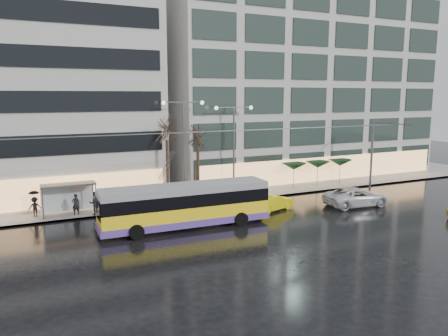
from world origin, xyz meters
TOP-DOWN VIEW (x-y plane):
  - ground at (0.00, 0.00)m, footprint 140.00×140.00m
  - sidewalk at (2.00, 14.00)m, footprint 80.00×10.00m
  - kerb at (2.00, 9.05)m, footprint 80.00×0.10m
  - building_right at (19.00, 19.00)m, footprint 32.00×14.00m
  - trolleybus at (-0.60, 3.53)m, footprint 12.59×5.06m
  - catenary at (1.00, 7.94)m, footprint 42.24×5.12m
  - bus_shelter at (-8.38, 10.69)m, footprint 4.20×1.60m
  - street_lamp_near at (2.00, 10.80)m, footprint 3.96×0.36m
  - street_lamp_far at (7.00, 10.80)m, footprint 3.96×0.36m
  - tree_a at (0.50, 11.00)m, footprint 3.20×3.20m
  - tree_b at (3.50, 11.20)m, footprint 3.20×3.20m
  - parasol_a at (14.00, 11.00)m, footprint 2.50×2.50m
  - parasol_b at (17.00, 11.00)m, footprint 2.50×2.50m
  - parasol_c at (20.00, 11.00)m, footprint 2.50×2.50m
  - taxi_b at (7.72, 4.93)m, footprint 4.49×2.68m
  - sedan_silver at (15.24, 3.10)m, footprint 6.06×3.24m
  - pedestrian_a at (-7.54, 10.10)m, footprint 1.15×1.17m
  - pedestrian_b at (-6.12, 9.44)m, footprint 0.95×0.75m
  - pedestrian_c at (-10.54, 10.91)m, footprint 1.07×0.89m

SIDE VIEW (x-z plane):
  - ground at x=0.00m, z-range 0.00..0.00m
  - sidewalk at x=2.00m, z-range 0.00..0.15m
  - kerb at x=2.00m, z-range 0.00..0.15m
  - taxi_b at x=7.72m, z-range 0.00..1.40m
  - sedan_silver at x=15.24m, z-range 0.00..1.62m
  - pedestrian_b at x=-6.12m, z-range 0.15..2.04m
  - pedestrian_c at x=-10.54m, z-range 0.21..2.32m
  - trolleybus at x=-0.60m, z-range -1.33..4.47m
  - pedestrian_a at x=-7.54m, z-range 0.50..2.69m
  - bus_shelter at x=-8.38m, z-range 0.71..3.22m
  - parasol_a at x=14.00m, z-range 1.12..3.77m
  - parasol_b at x=17.00m, z-range 1.12..3.77m
  - parasol_c at x=20.00m, z-range 1.12..3.77m
  - catenary at x=1.00m, z-range 0.75..7.75m
  - street_lamp_far at x=7.00m, z-range 1.45..9.98m
  - street_lamp_near at x=2.00m, z-range 1.48..10.51m
  - tree_b at x=3.50m, z-range 2.55..10.25m
  - tree_a at x=0.50m, z-range 2.89..11.29m
  - building_right at x=19.00m, z-range 0.15..25.15m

